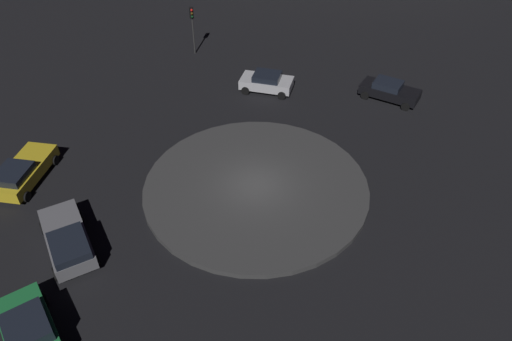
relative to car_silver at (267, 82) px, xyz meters
The scene contains 8 objects.
ground_plane 11.12m from the car_silver, 14.05° to the left, with size 121.01×121.01×0.00m, color black.
roundabout_island 11.11m from the car_silver, 14.05° to the left, with size 12.82×12.82×0.30m, color #383838.
car_silver is the anchor object (origin of this frame).
car_yellow 17.65m from the car_silver, 35.49° to the right, with size 4.80×2.68×1.45m.
car_black 8.96m from the car_silver, 100.34° to the left, with size 2.73×4.46×1.36m.
car_grey 18.62m from the car_silver, 14.39° to the right, with size 4.49×4.63×1.49m.
car_green 22.92m from the car_silver, ahead, with size 3.87×4.26×1.52m.
traffic_light_southwest 8.85m from the car_silver, 117.71° to the right, with size 0.39×0.37×3.98m.
Camera 1 is at (19.29, 6.32, 18.25)m, focal length 33.35 mm.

